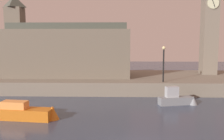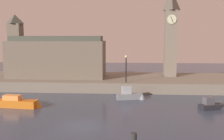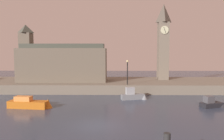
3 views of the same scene
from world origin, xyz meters
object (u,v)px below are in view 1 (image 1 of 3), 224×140
object	(u,v)px
parliament_hall	(65,50)
boat_patrol_orange	(27,113)
clock_tower	(210,19)
boat_cruiser_grey	(178,99)
streetlamp	(164,60)

from	to	relation	value
parliament_hall	boat_patrol_orange	size ratio (longest dim) A/B	2.87
clock_tower	boat_cruiser_grey	bearing A→B (deg)	-120.53
clock_tower	parliament_hall	world-z (taller)	clock_tower
clock_tower	parliament_hall	size ratio (longest dim) A/B	0.92
clock_tower	boat_patrol_orange	xyz separation A→B (m)	(-18.97, -15.71, -8.30)
boat_cruiser_grey	clock_tower	bearing A→B (deg)	59.47
parliament_hall	boat_cruiser_grey	bearing A→B (deg)	-34.10
streetlamp	clock_tower	bearing A→B (deg)	43.79
boat_cruiser_grey	parliament_hall	bearing A→B (deg)	145.90
clock_tower	streetlamp	bearing A→B (deg)	-136.21
boat_cruiser_grey	boat_patrol_orange	world-z (taller)	boat_cruiser_grey
parliament_hall	streetlamp	size ratio (longest dim) A/B	3.95
parliament_hall	streetlamp	xyz separation A→B (m)	(11.66, -4.33, -0.87)
streetlamp	boat_patrol_orange	world-z (taller)	streetlamp
boat_patrol_orange	clock_tower	bearing A→B (deg)	39.63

